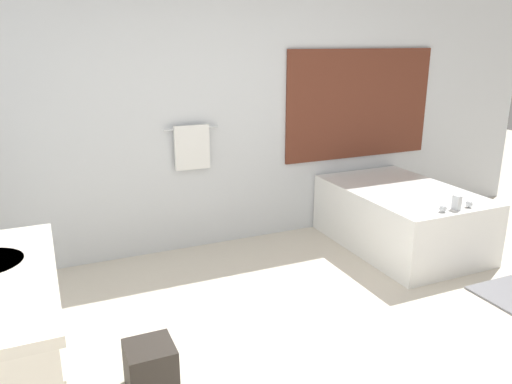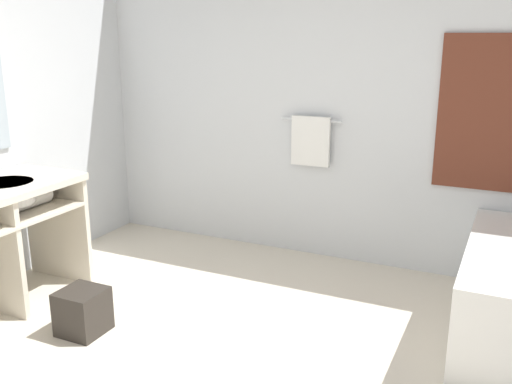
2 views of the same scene
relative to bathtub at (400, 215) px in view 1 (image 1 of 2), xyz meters
name	(u,v)px [view 1 (image 1 of 2)]	position (x,y,z in m)	size (l,w,h in m)	color
ground_plane	(351,371)	(-1.51, -1.43, -0.31)	(16.00, 16.00, 0.00)	beige
wall_back_with_blinds	(225,103)	(-1.46, 0.80, 1.03)	(7.40, 0.13, 2.70)	silver
bathtub	(400,215)	(0.00, 0.00, 0.00)	(1.01, 1.51, 0.69)	white
waste_bin	(151,368)	(-2.63, -1.11, -0.17)	(0.27, 0.27, 0.28)	#2D2823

